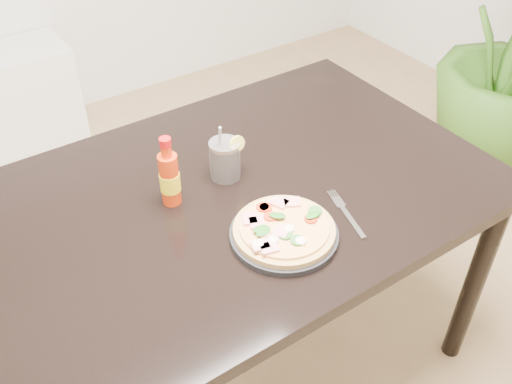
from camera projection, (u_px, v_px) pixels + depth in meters
dining_table at (231, 215)px, 1.55m from camera, size 1.40×0.90×0.75m
plate at (284, 235)px, 1.36m from camera, size 0.26×0.26×0.02m
pizza at (283, 229)px, 1.34m from camera, size 0.24×0.24×0.03m
hot_sauce_bottle at (170, 178)px, 1.41m from camera, size 0.06×0.06×0.19m
cola_cup at (225, 160)px, 1.51m from camera, size 0.09×0.08×0.17m
fork at (345, 212)px, 1.43m from camera, size 0.07×0.19×0.00m
plant_pot at (489, 136)px, 2.83m from camera, size 0.28×0.28×0.22m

